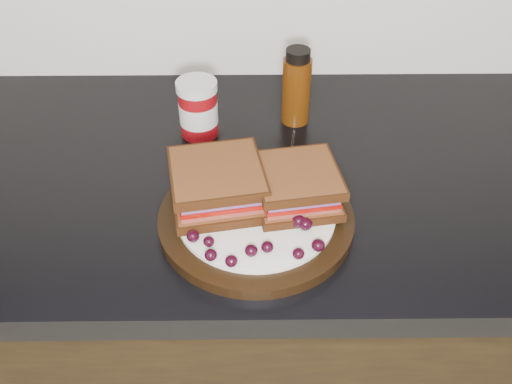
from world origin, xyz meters
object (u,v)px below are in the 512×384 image
(plate, at_px, (256,219))
(oil_bottle, at_px, (296,86))
(condiment_jar, at_px, (198,108))
(sandwich_left, at_px, (217,185))

(plate, bearing_deg, oil_bottle, 74.84)
(oil_bottle, bearing_deg, condiment_jar, -166.86)
(condiment_jar, distance_m, oil_bottle, 0.17)
(sandwich_left, relative_size, oil_bottle, 0.94)
(plate, xyz_separation_m, sandwich_left, (-0.05, 0.02, 0.04))
(plate, bearing_deg, condiment_jar, 112.75)
(plate, distance_m, sandwich_left, 0.07)
(sandwich_left, xyz_separation_m, oil_bottle, (0.13, 0.24, 0.02))
(condiment_jar, xyz_separation_m, oil_bottle, (0.17, 0.04, 0.02))
(plate, relative_size, condiment_jar, 2.78)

